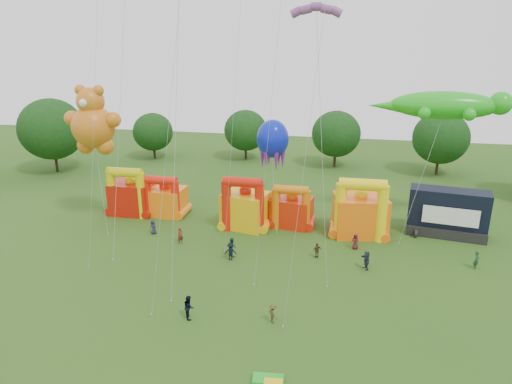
% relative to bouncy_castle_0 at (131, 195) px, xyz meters
% --- Properties ---
extents(ground, '(160.00, 160.00, 0.00)m').
position_rel_bouncy_castle_0_xyz_m(ground, '(16.35, -27.48, -2.39)').
color(ground, '#274F16').
rests_on(ground, ground).
extents(tree_ring, '(122.85, 124.95, 12.07)m').
position_rel_bouncy_castle_0_xyz_m(tree_ring, '(15.17, -26.87, 3.87)').
color(tree_ring, '#352314').
rests_on(tree_ring, ground).
extents(bouncy_castle_0, '(5.01, 4.05, 6.27)m').
position_rel_bouncy_castle_0_xyz_m(bouncy_castle_0, '(0.00, 0.00, 0.00)').
color(bouncy_castle_0, red).
rests_on(bouncy_castle_0, ground).
extents(bouncy_castle_1, '(4.82, 3.95, 5.34)m').
position_rel_bouncy_castle_0_xyz_m(bouncy_castle_1, '(4.29, 0.43, -0.34)').
color(bouncy_castle_1, orange).
rests_on(bouncy_castle_1, ground).
extents(bouncy_castle_2, '(5.68, 4.96, 6.44)m').
position_rel_bouncy_castle_0_xyz_m(bouncy_castle_2, '(14.97, -1.68, 0.06)').
color(bouncy_castle_2, '#EAAF0C').
rests_on(bouncy_castle_2, ground).
extents(bouncy_castle_3, '(5.00, 4.28, 5.30)m').
position_rel_bouncy_castle_0_xyz_m(bouncy_castle_3, '(20.21, -0.18, -0.35)').
color(bouncy_castle_3, red).
rests_on(bouncy_castle_3, ground).
extents(bouncy_castle_4, '(6.35, 5.46, 6.93)m').
position_rel_bouncy_castle_0_xyz_m(bouncy_castle_4, '(27.97, -1.19, 0.23)').
color(bouncy_castle_4, orange).
rests_on(bouncy_castle_4, ground).
extents(stage_trailer, '(8.71, 4.35, 5.31)m').
position_rel_bouncy_castle_0_xyz_m(stage_trailer, '(37.50, 0.68, 0.18)').
color(stage_trailer, black).
rests_on(stage_trailer, ground).
extents(teddy_bear_kite, '(6.82, 6.37, 16.25)m').
position_rel_bouncy_castle_0_xyz_m(teddy_bear_kite, '(-1.87, -3.66, 6.73)').
color(teddy_bear_kite, orange).
rests_on(teddy_bear_kite, ground).
extents(gecko_kite, '(15.26, 10.07, 15.67)m').
position_rel_bouncy_castle_0_xyz_m(gecko_kite, '(34.87, 1.61, 6.15)').
color(gecko_kite, green).
rests_on(gecko_kite, ground).
extents(octopus_kite, '(3.84, 7.99, 12.00)m').
position_rel_bouncy_castle_0_xyz_m(octopus_kite, '(17.69, 1.86, 4.04)').
color(octopus_kite, '#0C1DBB').
rests_on(octopus_kite, ground).
extents(parafoil_kites, '(23.73, 16.60, 31.37)m').
position_rel_bouncy_castle_0_xyz_m(parafoil_kites, '(13.65, -11.13, 11.42)').
color(parafoil_kites, red).
rests_on(parafoil_kites, ground).
extents(diamond_kites, '(22.34, 18.86, 41.75)m').
position_rel_bouncy_castle_0_xyz_m(diamond_kites, '(14.44, -11.91, 14.28)').
color(diamond_kites, '#E00A3D').
rests_on(diamond_kites, ground).
extents(folded_kite_bundle, '(2.08, 1.24, 0.31)m').
position_rel_bouncy_castle_0_xyz_m(folded_kite_bundle, '(21.94, -26.22, -2.25)').
color(folded_kite_bundle, green).
rests_on(folded_kite_bundle, ground).
extents(spectator_0, '(0.91, 0.71, 1.65)m').
position_rel_bouncy_castle_0_xyz_m(spectator_0, '(5.23, -5.58, -1.56)').
color(spectator_0, '#262239').
rests_on(spectator_0, ground).
extents(spectator_1, '(0.79, 0.78, 1.83)m').
position_rel_bouncy_castle_0_xyz_m(spectator_1, '(9.13, -7.42, -1.47)').
color(spectator_1, '#5E281A').
rests_on(spectator_1, ground).
extents(spectator_2, '(1.20, 1.21, 1.98)m').
position_rel_bouncy_castle_0_xyz_m(spectator_2, '(15.26, -9.16, -1.40)').
color(spectator_2, '#19402D').
rests_on(spectator_2, ground).
extents(spectator_3, '(1.29, 0.93, 1.81)m').
position_rel_bouncy_castle_0_xyz_m(spectator_3, '(15.34, -10.09, -1.48)').
color(spectator_3, black).
rests_on(spectator_3, ground).
extents(spectator_4, '(0.99, 0.82, 1.58)m').
position_rel_bouncy_castle_0_xyz_m(spectator_4, '(23.75, -7.95, -1.59)').
color(spectator_4, '#45341B').
rests_on(spectator_4, ground).
extents(spectator_5, '(1.09, 1.81, 1.86)m').
position_rel_bouncy_castle_0_xyz_m(spectator_5, '(28.52, -9.48, -1.45)').
color(spectator_5, '#262A40').
rests_on(spectator_5, ground).
extents(spectator_6, '(0.98, 0.84, 1.70)m').
position_rel_bouncy_castle_0_xyz_m(spectator_6, '(27.53, -5.15, -1.53)').
color(spectator_6, '#54181F').
rests_on(spectator_6, ground).
extents(spectator_7, '(0.72, 0.79, 1.82)m').
position_rel_bouncy_castle_0_xyz_m(spectator_7, '(38.85, -7.31, -1.48)').
color(spectator_7, '#1A4122').
rests_on(spectator_7, ground).
extents(spectator_8, '(1.11, 1.19, 1.95)m').
position_rel_bouncy_castle_0_xyz_m(spectator_8, '(14.60, -20.43, -1.41)').
color(spectator_8, black).
rests_on(spectator_8, ground).
extents(spectator_9, '(1.12, 1.17, 1.60)m').
position_rel_bouncy_castle_0_xyz_m(spectator_9, '(21.17, -19.76, -1.59)').
color(spectator_9, '#45411B').
rests_on(spectator_9, ground).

